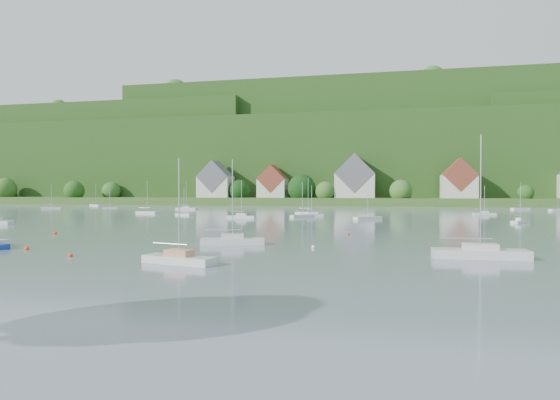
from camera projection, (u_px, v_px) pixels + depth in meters
name	position (u px, v px, depth m)	size (l,w,h in m)	color
far_shore_strip	(345.00, 201.00, 211.56)	(600.00, 60.00, 3.00)	#365821
forested_ridge	(356.00, 161.00, 278.08)	(620.00, 181.22, 69.89)	#1B3D13
village_building_0	(216.00, 182.00, 210.45)	(14.00, 10.40, 16.00)	beige
village_building_1	(273.00, 184.00, 207.09)	(12.00, 9.36, 14.00)	beige
village_building_2	(355.00, 180.00, 198.62)	(16.00, 11.44, 18.00)	beige
village_building_3	(459.00, 182.00, 188.15)	(13.00, 10.40, 15.50)	beige
near_sailboat_2	(179.00, 258.00, 37.31)	(6.27, 3.13, 8.16)	silver
near_sailboat_3	(233.00, 240.00, 50.82)	(6.88, 3.63, 8.95)	silver
near_sailboat_4	(480.00, 252.00, 40.28)	(7.71, 2.46, 10.29)	silver
mooring_buoy_0	(70.00, 257.00, 41.30)	(0.41, 0.41, 0.41)	#E64B15
mooring_buoy_1	(313.00, 248.00, 47.66)	(0.38, 0.38, 0.38)	white
mooring_buoy_2	(348.00, 235.00, 62.25)	(0.40, 0.40, 0.40)	#E64B15
mooring_buoy_3	(55.00, 234.00, 63.33)	(0.49, 0.49, 0.49)	#E64B15
mooring_buoy_4	(459.00, 257.00, 41.33)	(0.39, 0.39, 0.39)	white
mooring_buoy_5	(27.00, 250.00, 46.36)	(0.45, 0.45, 0.45)	#E64B15
far_sailboat_cluster	(350.00, 211.00, 127.68)	(205.96, 77.63, 8.76)	silver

